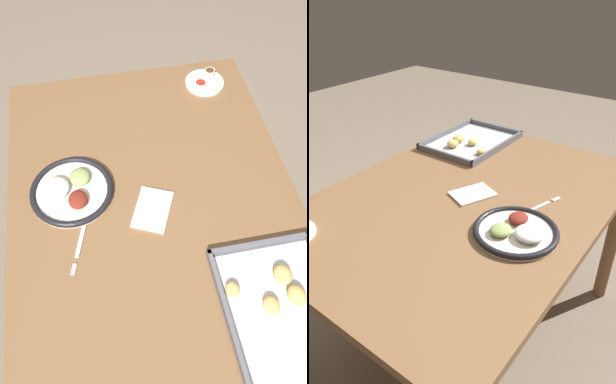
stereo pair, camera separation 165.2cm
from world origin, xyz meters
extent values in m
plane|color=#7A6B59|center=(0.00, 0.00, 0.00)|extent=(8.00, 8.00, 0.00)
cube|color=brown|center=(0.00, 0.00, 0.70)|extent=(1.28, 0.91, 0.03)
cylinder|color=brown|center=(-0.59, -0.41, 0.34)|extent=(0.06, 0.06, 0.69)
cylinder|color=brown|center=(-0.59, 0.41, 0.34)|extent=(0.06, 0.06, 0.69)
cylinder|color=beige|center=(-0.09, -0.25, 0.72)|extent=(0.26, 0.26, 0.01)
torus|color=black|center=(-0.09, -0.25, 0.73)|extent=(0.27, 0.27, 0.02)
ellipsoid|color=white|center=(-0.10, -0.30, 0.74)|extent=(0.09, 0.09, 0.03)
ellipsoid|color=maroon|center=(-0.05, -0.23, 0.74)|extent=(0.07, 0.06, 0.03)
ellipsoid|color=#8C9E5B|center=(-0.13, -0.22, 0.74)|extent=(0.07, 0.07, 0.03)
cube|color=silver|center=(0.07, -0.24, 0.72)|extent=(0.13, 0.05, 0.00)
cylinder|color=silver|center=(0.16, -0.27, 0.72)|extent=(0.03, 0.01, 0.00)
cylinder|color=silver|center=(0.17, -0.27, 0.72)|extent=(0.03, 0.01, 0.00)
cylinder|color=silver|center=(0.17, -0.27, 0.72)|extent=(0.03, 0.01, 0.00)
cylinder|color=silver|center=(0.17, -0.26, 0.72)|extent=(0.03, 0.01, 0.00)
cylinder|color=silver|center=(-0.51, 0.30, 0.72)|extent=(0.15, 0.15, 0.01)
cylinder|color=silver|center=(-0.48, 0.27, 0.74)|extent=(0.05, 0.05, 0.02)
cylinder|color=#B22819|center=(-0.48, 0.27, 0.75)|extent=(0.04, 0.04, 0.01)
cylinder|color=silver|center=(-0.54, 0.32, 0.74)|extent=(0.04, 0.04, 0.03)
cylinder|color=#593319|center=(-0.54, 0.32, 0.75)|extent=(0.03, 0.03, 0.01)
cube|color=#595960|center=(0.40, 0.27, 0.72)|extent=(0.42, 0.31, 0.01)
cube|color=silver|center=(0.40, 0.27, 0.72)|extent=(0.39, 0.29, 0.00)
cube|color=#595960|center=(0.40, 0.12, 0.73)|extent=(0.42, 0.01, 0.02)
cube|color=#595960|center=(0.20, 0.27, 0.73)|extent=(0.01, 0.31, 0.02)
ellipsoid|color=tan|center=(0.37, 0.24, 0.74)|extent=(0.05, 0.04, 0.03)
ellipsoid|color=tan|center=(0.30, 0.30, 0.74)|extent=(0.06, 0.05, 0.03)
ellipsoid|color=tan|center=(0.36, 0.31, 0.74)|extent=(0.06, 0.05, 0.03)
ellipsoid|color=tan|center=(0.31, 0.15, 0.74)|extent=(0.04, 0.04, 0.02)
cube|color=silver|center=(0.02, -0.01, 0.72)|extent=(0.18, 0.16, 0.01)
camera|label=1|loc=(0.59, -0.12, 1.72)|focal=35.00mm
camera|label=2|loc=(-0.93, -0.67, 1.41)|focal=35.00mm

